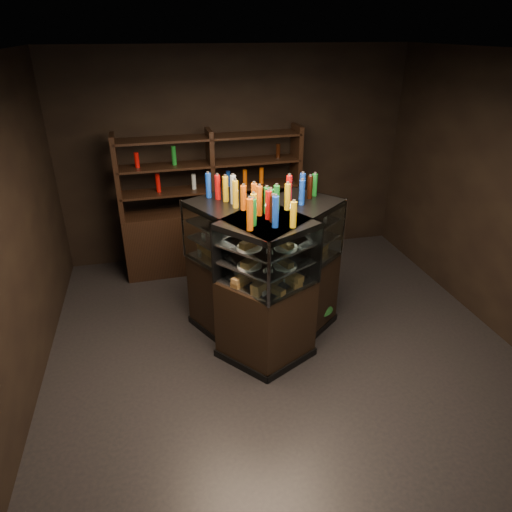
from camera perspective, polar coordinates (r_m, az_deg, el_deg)
The scene contains 7 objects.
ground at distance 5.21m, azimuth 3.15°, elevation -11.04°, with size 5.00×5.00×0.00m, color black.
room_shell at distance 4.30m, azimuth 3.79°, elevation 9.85°, with size 5.02×5.02×3.01m.
display_case at distance 5.03m, azimuth 1.07°, elevation -5.36°, with size 1.76×1.60×1.56m.
food_display at distance 4.71m, azimuth 1.14°, elevation 1.32°, with size 1.29×1.23×0.47m.
bottles_top at distance 4.52m, azimuth 1.19°, elevation 7.36°, with size 1.12×1.09×0.30m.
potted_conifer at distance 5.33m, azimuth 7.64°, elevation -3.77°, with size 0.41×0.41×0.88m.
back_shelving at distance 6.57m, azimuth -5.35°, elevation 3.46°, with size 2.51×0.50×2.00m.
Camera 1 is at (-1.20, -3.94, 3.18)m, focal length 32.00 mm.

